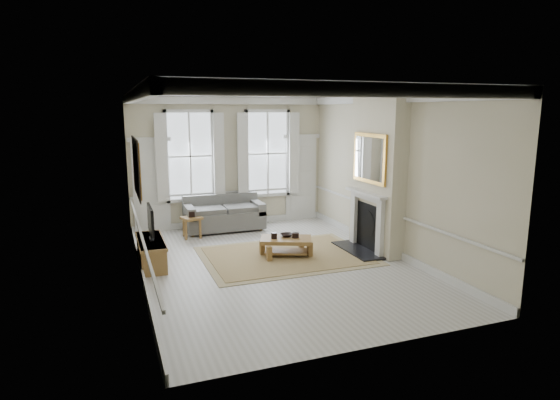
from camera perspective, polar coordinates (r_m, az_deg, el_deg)
name	(u,v)px	position (r m, az deg, el deg)	size (l,w,h in m)	color
floor	(275,264)	(9.52, -0.59, -7.86)	(7.20, 7.20, 0.00)	#B7B5AD
ceiling	(275,92)	(9.02, -0.63, 13.04)	(7.20, 7.20, 0.00)	white
back_wall	(230,162)	(12.54, -6.17, 4.60)	(5.20, 5.20, 0.00)	beige
left_wall	(136,189)	(8.61, -17.14, 1.31)	(7.20, 7.20, 0.00)	beige
right_wall	(389,175)	(10.28, 13.19, 3.00)	(7.20, 7.20, 0.00)	beige
window_left	(190,156)	(12.26, -10.92, 5.27)	(1.26, 0.20, 2.20)	#B2BCC6
window_right	(267,154)	(12.77, -1.54, 5.68)	(1.26, 0.20, 2.20)	#B2BCC6
door_left	(151,187)	(12.24, -15.42, 1.52)	(0.90, 0.08, 2.30)	silver
door_right	(301,179)	(13.22, 2.57, 2.57)	(0.90, 0.08, 2.30)	silver
painting	(136,167)	(8.86, -17.12, 3.86)	(0.05, 1.66, 1.06)	#B4831E
chimney_breast	(377,174)	(10.35, 11.77, 3.11)	(0.35, 1.70, 3.38)	beige
hearth	(358,250)	(10.49, 9.43, -6.08)	(0.55, 1.50, 0.05)	black
fireplace	(367,218)	(10.41, 10.51, -2.22)	(0.21, 1.45, 1.33)	silver
mirror	(369,158)	(10.20, 10.82, 5.01)	(0.06, 1.26, 1.06)	gold
sofa	(224,216)	(12.21, -6.90, -1.91)	(1.99, 0.97, 0.89)	#565654
side_table	(192,221)	(11.57, -10.72, -2.55)	(0.54, 0.54, 0.52)	brown
rug	(286,256)	(10.04, 0.72, -6.79)	(3.50, 2.60, 0.02)	#9C7D51
coffee_table	(286,242)	(9.95, 0.72, -5.09)	(1.23, 0.99, 0.40)	brown
ceramic_pot_a	(274,236)	(9.87, -0.74, -4.35)	(0.13, 0.13, 0.13)	black
ceramic_pot_b	(296,235)	(9.94, 1.91, -4.32)	(0.15, 0.15, 0.11)	black
bowl	(286,235)	(10.03, 0.79, -4.30)	(0.26, 0.26, 0.06)	black
tv_stand	(151,252)	(9.77, -15.43, -6.17)	(0.47, 1.46, 0.52)	brown
tv	(151,220)	(9.60, -15.49, -2.41)	(0.08, 0.90, 0.68)	black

